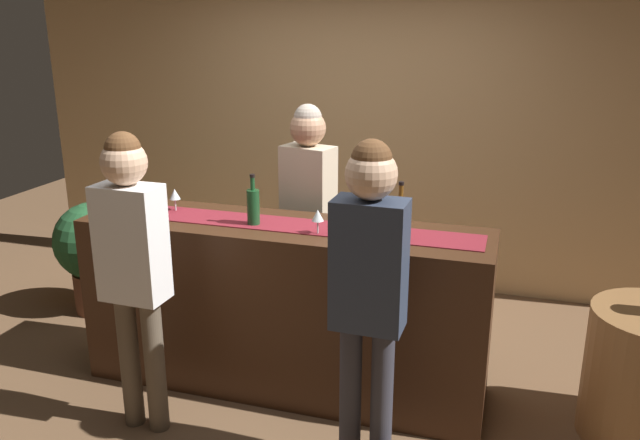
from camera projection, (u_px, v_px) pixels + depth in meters
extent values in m
plane|color=brown|center=(285.00, 383.00, 4.07)|extent=(10.00, 10.00, 0.00)
cube|color=tan|center=(361.00, 113.00, 5.37)|extent=(6.00, 0.12, 2.90)
cube|color=#3D2314|center=(284.00, 307.00, 3.91)|extent=(2.44, 0.60, 1.05)
cube|color=maroon|center=(283.00, 224.00, 3.76)|extent=(2.32, 0.28, 0.01)
cylinder|color=brown|center=(400.00, 217.00, 3.56)|extent=(0.07, 0.07, 0.21)
cylinder|color=brown|center=(401.00, 192.00, 3.51)|extent=(0.03, 0.03, 0.08)
cylinder|color=black|center=(401.00, 183.00, 3.50)|extent=(0.03, 0.03, 0.02)
cylinder|color=#194723|center=(253.00, 208.00, 3.73)|extent=(0.07, 0.07, 0.21)
cylinder|color=#194723|center=(253.00, 184.00, 3.69)|extent=(0.03, 0.03, 0.08)
cylinder|color=black|center=(252.00, 176.00, 3.67)|extent=(0.03, 0.03, 0.02)
cylinder|color=silver|center=(318.00, 234.00, 3.59)|extent=(0.06, 0.06, 0.00)
cylinder|color=silver|center=(318.00, 227.00, 3.58)|extent=(0.01, 0.01, 0.08)
cone|color=silver|center=(318.00, 215.00, 3.56)|extent=(0.07, 0.07, 0.06)
cylinder|color=silver|center=(176.00, 211.00, 4.03)|extent=(0.06, 0.06, 0.00)
cylinder|color=silver|center=(175.00, 205.00, 4.01)|extent=(0.01, 0.01, 0.08)
cone|color=silver|center=(175.00, 194.00, 3.99)|extent=(0.07, 0.07, 0.06)
cylinder|color=#26262B|center=(319.00, 292.00, 4.45)|extent=(0.11, 0.11, 0.79)
cylinder|color=#26262B|center=(299.00, 287.00, 4.53)|extent=(0.11, 0.11, 0.79)
cube|color=beige|center=(308.00, 192.00, 4.28)|extent=(0.38, 0.28, 0.62)
sphere|color=tan|center=(308.00, 128.00, 4.16)|extent=(0.24, 0.24, 0.24)
sphere|color=#AD9E8E|center=(308.00, 118.00, 4.14)|extent=(0.18, 0.18, 0.18)
cylinder|color=#33333D|center=(350.00, 396.00, 3.21)|extent=(0.11, 0.11, 0.79)
cylinder|color=#33333D|center=(382.00, 402.00, 3.16)|extent=(0.11, 0.11, 0.79)
cube|color=#2D384C|center=(369.00, 265.00, 2.98)|extent=(0.34, 0.21, 0.63)
sphere|color=#DBAD89|center=(371.00, 174.00, 2.85)|extent=(0.24, 0.24, 0.24)
sphere|color=brown|center=(372.00, 160.00, 2.83)|extent=(0.19, 0.19, 0.19)
cylinder|color=brown|center=(130.00, 361.00, 3.56)|extent=(0.11, 0.11, 0.78)
cylinder|color=brown|center=(155.00, 366.00, 3.51)|extent=(0.11, 0.11, 0.78)
cube|color=white|center=(131.00, 243.00, 3.33)|extent=(0.35, 0.21, 0.62)
sphere|color=#DBAD89|center=(124.00, 162.00, 3.20)|extent=(0.23, 0.23, 0.23)
sphere|color=brown|center=(123.00, 150.00, 3.18)|extent=(0.18, 0.18, 0.18)
cylinder|color=brown|center=(99.00, 290.00, 5.06)|extent=(0.37, 0.37, 0.32)
sphere|color=#23562D|center=(93.00, 241.00, 4.94)|extent=(0.60, 0.60, 0.60)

